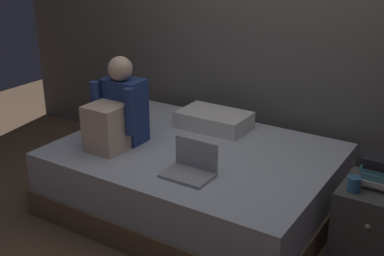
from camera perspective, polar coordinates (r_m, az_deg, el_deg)
The scene contains 9 objects.
ground_plane at distance 3.51m, azimuth 0.55°, elevation -12.16°, with size 8.00×8.00×0.00m, color brown.
wall_back at distance 4.04m, azimuth 9.92°, elevation 12.66°, with size 5.60×0.10×2.70m, color #605B56.
bed at distance 3.70m, azimuth 0.40°, elevation -5.94°, with size 2.00×1.50×0.49m.
nightstand at distance 3.29m, azimuth 20.42°, elevation -10.69°, with size 0.44×0.46×0.54m.
person_sitting at distance 3.63m, azimuth -8.69°, elevation 1.81°, with size 0.39×0.44×0.66m.
laptop at distance 3.20m, azimuth -0.12°, elevation -4.51°, with size 0.32×0.23×0.22m.
pillow at distance 3.98m, azimuth 2.59°, elevation 0.98°, with size 0.56×0.36×0.13m, color silver.
book_stack at distance 3.14m, azimuth 21.03°, elevation -4.79°, with size 0.23×0.17×0.19m.
mug at distance 3.06m, azimuth 18.29°, elevation -6.20°, with size 0.08×0.08×0.09m, color teal.
Camera 1 is at (1.55, -2.48, 1.94)m, focal length 45.92 mm.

